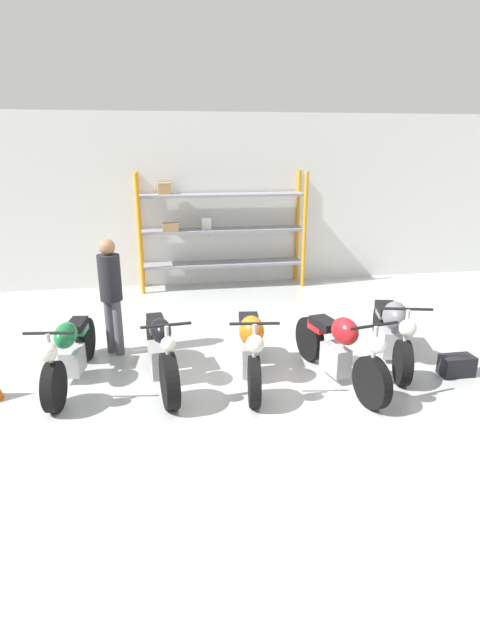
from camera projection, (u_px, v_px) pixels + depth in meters
name	position (u px, v px, depth m)	size (l,w,h in m)	color
ground_plane	(245.00, 379.00, 6.67)	(30.00, 30.00, 0.00)	#B2B7B7
back_wall	(204.00, 202.00, 10.73)	(30.00, 0.08, 3.60)	white
shelving_rack	(218.00, 228.00, 10.61)	(3.55, 0.63, 2.44)	orange
motorcycle_green	(70.00, 352.00, 6.45)	(0.57, 2.12, 0.97)	black
motorcycle_black	(161.00, 352.00, 6.44)	(0.58, 2.04, 1.04)	black
motorcycle_orange	(251.00, 347.00, 6.52)	(0.59, 2.03, 1.04)	black
motorcycle_red	(339.00, 349.00, 6.47)	(0.74, 2.13, 1.04)	black
motorcycle_grey	(392.00, 330.00, 7.09)	(0.81, 2.10, 1.03)	black
person_browsing	(111.00, 288.00, 7.17)	(0.45, 0.45, 1.73)	#595960
toolbox	(457.00, 365.00, 6.75)	(0.44, 0.26, 0.28)	black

